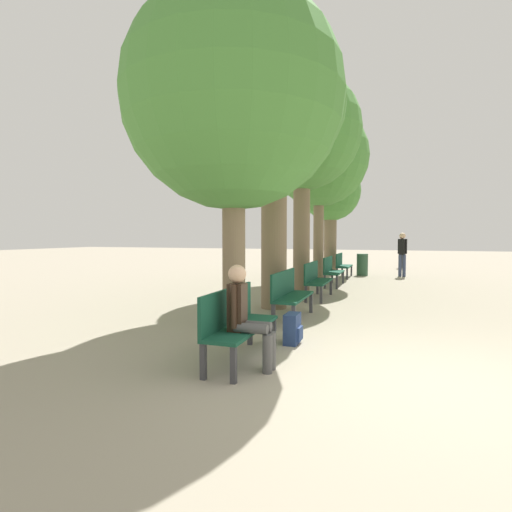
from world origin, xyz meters
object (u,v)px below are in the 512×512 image
at_px(bench_row_1, 289,292).
at_px(tree_row_2, 302,133).
at_px(bench_row_2, 316,278).
at_px(pedestrian_near, 402,249).
at_px(tree_row_3, 319,158).
at_px(trash_bin, 362,265).
at_px(pedestrian_mid, 402,252).
at_px(bench_row_0, 236,320).
at_px(bench_row_3, 331,269).
at_px(tree_row_4, 331,193).
at_px(tree_row_0, 233,100).
at_px(bench_row_4, 342,264).
at_px(backpack, 293,329).
at_px(person_seated, 246,313).
at_px(tree_row_1, 274,108).

distance_m(bench_row_1, tree_row_2, 5.29).
distance_m(bench_row_2, pedestrian_near, 10.86).
xyz_separation_m(tree_row_3, pedestrian_near, (2.73, 7.04, -3.20)).
bearing_deg(trash_bin, tree_row_2, -103.57).
height_order(bench_row_1, pedestrian_mid, pedestrian_mid).
relative_size(pedestrian_mid, trash_bin, 1.96).
relative_size(bench_row_0, pedestrian_near, 0.97).
relative_size(bench_row_0, bench_row_3, 1.00).
height_order(tree_row_4, pedestrian_near, tree_row_4).
height_order(bench_row_3, pedestrian_near, pedestrian_near).
bearing_deg(tree_row_0, pedestrian_near, 79.32).
bearing_deg(tree_row_2, trash_bin, 76.43).
bearing_deg(pedestrian_mid, bench_row_1, -103.36).
xyz_separation_m(bench_row_1, tree_row_3, (-0.59, 6.19, 3.60)).
bearing_deg(bench_row_4, bench_row_3, -90.00).
relative_size(tree_row_2, backpack, 13.75).
bearing_deg(pedestrian_near, tree_row_4, -121.26).
bearing_deg(trash_bin, tree_row_3, -115.70).
bearing_deg(bench_row_3, tree_row_3, 120.57).
distance_m(bench_row_4, tree_row_2, 5.66).
bearing_deg(bench_row_2, bench_row_1, -90.00).
bearing_deg(person_seated, tree_row_2, 97.18).
bearing_deg(bench_row_1, bench_row_2, 90.00).
relative_size(bench_row_0, tree_row_2, 0.26).
height_order(tree_row_2, backpack, tree_row_2).
height_order(bench_row_1, bench_row_2, same).
bearing_deg(backpack, tree_row_3, 97.77).
relative_size(bench_row_2, tree_row_1, 0.27).
distance_m(tree_row_0, tree_row_1, 2.29).
xyz_separation_m(bench_row_3, tree_row_0, (-0.59, -6.42, 3.15)).
height_order(bench_row_0, pedestrian_mid, pedestrian_mid).
xyz_separation_m(tree_row_2, pedestrian_mid, (2.69, 5.20, -3.36)).
relative_size(bench_row_2, bench_row_4, 1.00).
xyz_separation_m(bench_row_3, tree_row_1, (-0.59, -4.19, 3.70)).
height_order(bench_row_4, tree_row_3, tree_row_3).
distance_m(tree_row_4, pedestrian_near, 5.73).
bearing_deg(tree_row_0, person_seated, -63.15).
relative_size(bench_row_1, trash_bin, 1.83).
distance_m(tree_row_3, trash_bin, 4.67).
relative_size(tree_row_0, pedestrian_mid, 3.28).
bearing_deg(bench_row_0, tree_row_0, 113.34).
relative_size(tree_row_1, tree_row_4, 1.30).
bearing_deg(tree_row_2, bench_row_3, 69.30).
xyz_separation_m(tree_row_3, tree_row_4, (-0.00, 2.55, -0.91)).
distance_m(tree_row_4, person_seated, 11.88).
bearing_deg(bench_row_2, bench_row_0, -90.00).
bearing_deg(trash_bin, bench_row_0, -93.27).
distance_m(bench_row_0, tree_row_1, 5.19).
height_order(pedestrian_near, trash_bin, pedestrian_near).
relative_size(tree_row_0, pedestrian_near, 3.41).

